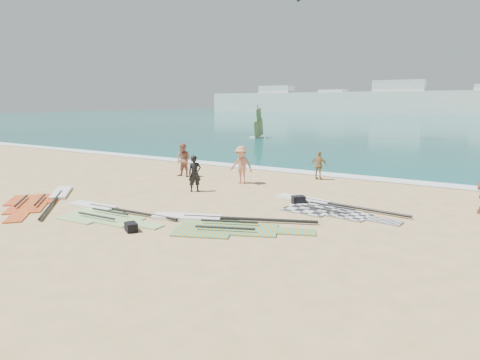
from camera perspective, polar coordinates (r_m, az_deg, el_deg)
The scene contains 15 objects.
ground at distance 13.10m, azimuth -8.22°, elevation -7.27°, with size 300.00×300.00×0.00m, color tan.
sea at distance 141.86m, azimuth 28.20°, elevation 8.06°, with size 300.00×240.00×0.06m, color #0B5053.
surf_line at distance 23.63m, azimuth 10.98°, elevation 0.85°, with size 300.00×1.20×0.04m, color white.
far_town at distance 161.33m, azimuth 23.08°, elevation 10.28°, with size 160.00×8.00×12.00m.
rig_grey at distance 16.18m, azimuth 11.56°, elevation -3.67°, with size 5.56×2.52×0.20m.
rig_green at distance 15.81m, azimuth -18.91°, elevation -4.39°, with size 5.23×2.09×0.20m.
rig_orange at distance 13.71m, azimuth -3.43°, elevation -6.13°, with size 5.88×3.57×0.20m.
rig_red at distance 18.85m, azimuth -26.02°, elevation -2.49°, with size 4.59×4.99×0.20m.
gear_bag_near at distance 16.56m, azimuth 8.30°, elevation -2.81°, with size 0.51×0.37×0.33m, color black.
gear_bag_far at distance 13.42m, azimuth -15.23°, elevation -6.48°, with size 0.47×0.33×0.28m, color black.
person_wetsuit at distance 18.60m, azimuth -6.46°, elevation 0.91°, with size 0.62×0.40×1.69m, color black.
beachgoer_left at distance 22.40m, azimuth -8.05°, elevation 2.82°, with size 0.91×0.71×1.88m, color #9B6752.
beachgoer_mid at distance 20.27m, azimuth 0.19°, elevation 2.15°, with size 1.25×0.72×1.93m, color tan.
beachgoer_back at distance 21.81m, azimuth 11.16°, elevation 2.06°, with size 0.91×0.38×1.54m, color #A48155.
windsurfer_left at distance 46.63m, azimuth 2.67°, elevation 7.39°, with size 2.12×2.56×3.81m.
Camera 1 is at (7.95, -9.58, 4.08)m, focal length 30.00 mm.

